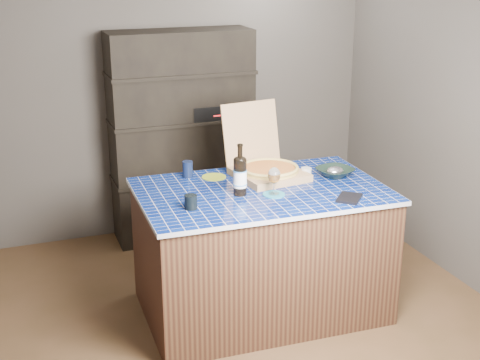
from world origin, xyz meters
name	(u,v)px	position (x,y,z in m)	size (l,w,h in m)	color
room	(245,143)	(0.00, 0.00, 1.25)	(3.50, 3.50, 3.50)	brown
shelving_unit	(183,136)	(0.00, 1.53, 0.90)	(1.20, 0.41, 1.80)	black
kitchen_island	(261,250)	(0.14, 0.05, 0.45)	(1.67, 1.09, 0.90)	#4D331E
pizza_box	(267,167)	(0.27, 0.28, 0.97)	(0.51, 0.60, 0.48)	#A17D53
mead_bottle	(240,175)	(-0.03, 0.00, 1.04)	(0.09, 0.09, 0.34)	black
teal_trivet	(274,194)	(0.17, -0.08, 0.91)	(0.15, 0.15, 0.01)	teal
wine_glass	(274,176)	(0.17, -0.08, 1.03)	(0.08, 0.08, 0.18)	white
tumbler	(191,202)	(-0.41, -0.13, 0.95)	(0.08, 0.08, 0.09)	black
dvd_case	(349,198)	(0.60, -0.32, 0.91)	(0.14, 0.19, 0.02)	black
bowl	(335,172)	(0.72, 0.12, 0.93)	(0.25, 0.25, 0.06)	black
foil_contents	(335,171)	(0.72, 0.12, 0.94)	(0.13, 0.10, 0.06)	silver
white_jar	(306,172)	(0.53, 0.18, 0.93)	(0.07, 0.07, 0.06)	silver
navy_cup	(188,169)	(-0.25, 0.47, 0.96)	(0.07, 0.07, 0.11)	black
green_trivet	(214,177)	(-0.08, 0.39, 0.91)	(0.17, 0.17, 0.01)	#9AAF25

